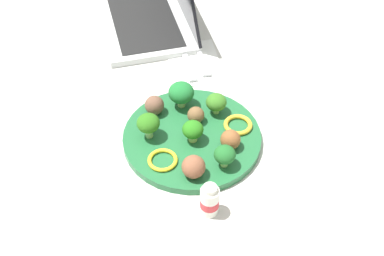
% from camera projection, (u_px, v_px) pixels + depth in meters
% --- Properties ---
extents(ground_plane, '(4.00, 4.00, 0.00)m').
position_uv_depth(ground_plane, '(192.00, 140.00, 1.03)').
color(ground_plane, beige).
extents(plate, '(0.28, 0.28, 0.02)m').
position_uv_depth(plate, '(192.00, 138.00, 1.02)').
color(plate, '#236638').
rests_on(plate, ground_plane).
extents(broccoli_floret_near_rim, '(0.05, 0.05, 0.06)m').
position_uv_depth(broccoli_floret_near_rim, '(181.00, 93.00, 1.05)').
color(broccoli_floret_near_rim, '#A4CA78').
rests_on(broccoli_floret_near_rim, plate).
extents(broccoli_floret_front_left, '(0.04, 0.04, 0.05)m').
position_uv_depth(broccoli_floret_front_left, '(191.00, 130.00, 0.99)').
color(broccoli_floret_front_left, '#A5C466').
rests_on(broccoli_floret_front_left, plate).
extents(broccoli_floret_mid_left, '(0.04, 0.04, 0.05)m').
position_uv_depth(broccoli_floret_mid_left, '(216.00, 102.00, 1.04)').
color(broccoli_floret_mid_left, '#8EC46A').
rests_on(broccoli_floret_mid_left, plate).
extents(broccoli_floret_back_left, '(0.05, 0.05, 0.06)m').
position_uv_depth(broccoli_floret_back_left, '(148.00, 124.00, 0.99)').
color(broccoli_floret_back_left, '#95C474').
rests_on(broccoli_floret_back_left, plate).
extents(broccoli_floret_back_right, '(0.04, 0.04, 0.05)m').
position_uv_depth(broccoli_floret_back_right, '(225.00, 155.00, 0.94)').
color(broccoli_floret_back_right, '#93CC6B').
rests_on(broccoli_floret_back_right, plate).
extents(meatball_back_right, '(0.04, 0.04, 0.04)m').
position_uv_depth(meatball_back_right, '(194.00, 167.00, 0.93)').
color(meatball_back_right, brown).
rests_on(meatball_back_right, plate).
extents(meatball_far_rim, '(0.04, 0.04, 0.04)m').
position_uv_depth(meatball_far_rim, '(196.00, 115.00, 1.03)').
color(meatball_far_rim, brown).
rests_on(meatball_far_rim, plate).
extents(meatball_back_left, '(0.04, 0.04, 0.04)m').
position_uv_depth(meatball_back_left, '(154.00, 105.00, 1.05)').
color(meatball_back_left, brown).
rests_on(meatball_back_left, plate).
extents(meatball_center, '(0.04, 0.04, 0.04)m').
position_uv_depth(meatball_center, '(230.00, 140.00, 0.98)').
color(meatball_center, brown).
rests_on(meatball_center, plate).
extents(pepper_ring_mid_left, '(0.08, 0.08, 0.01)m').
position_uv_depth(pepper_ring_mid_left, '(238.00, 125.00, 1.03)').
color(pepper_ring_mid_left, gold).
rests_on(pepper_ring_mid_left, plate).
extents(pepper_ring_back_right, '(0.08, 0.08, 0.01)m').
position_uv_depth(pepper_ring_back_right, '(163.00, 160.00, 0.96)').
color(pepper_ring_back_right, yellow).
rests_on(pepper_ring_back_right, plate).
extents(napkin, '(0.18, 0.13, 0.01)m').
position_uv_depth(napkin, '(194.00, 62.00, 1.20)').
color(napkin, white).
rests_on(napkin, ground_plane).
extents(fork, '(0.12, 0.03, 0.01)m').
position_uv_depth(fork, '(202.00, 62.00, 1.20)').
color(fork, silver).
rests_on(fork, napkin).
extents(knife, '(0.15, 0.03, 0.01)m').
position_uv_depth(knife, '(188.00, 63.00, 1.19)').
color(knife, silver).
rests_on(knife, napkin).
extents(yogurt_bottle, '(0.03, 0.03, 0.07)m').
position_uv_depth(yogurt_bottle, '(210.00, 201.00, 0.88)').
color(yogurt_bottle, white).
rests_on(yogurt_bottle, ground_plane).
extents(laptop, '(0.35, 0.27, 0.21)m').
position_uv_depth(laptop, '(154.00, 11.00, 1.30)').
color(laptop, silver).
rests_on(laptop, ground_plane).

